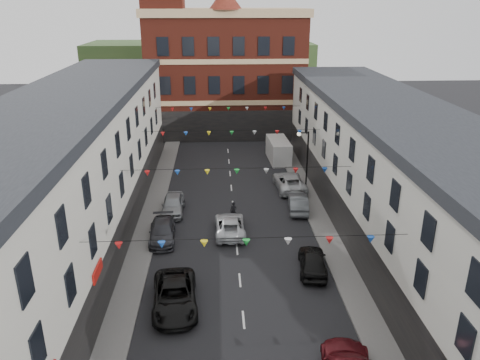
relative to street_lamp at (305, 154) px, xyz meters
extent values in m
plane|color=black|center=(-6.55, -14.00, -3.90)|extent=(160.00, 160.00, 0.00)
cube|color=#605E5B|center=(-13.45, -12.00, -3.83)|extent=(1.80, 64.00, 0.15)
cube|color=#605E5B|center=(0.35, -12.00, -3.83)|extent=(1.80, 64.00, 0.15)
cube|color=beige|center=(-18.35, -13.00, 1.10)|extent=(8.00, 56.00, 10.00)
cube|color=black|center=(-18.35, -13.00, 6.45)|extent=(8.40, 56.00, 0.70)
cube|color=black|center=(-14.30, -13.00, -2.30)|extent=(0.12, 56.00, 3.20)
cube|color=beige|center=(5.25, -13.00, 0.60)|extent=(8.00, 56.00, 9.00)
cube|color=black|center=(5.25, -13.00, 5.45)|extent=(8.40, 56.00, 0.70)
cube|color=black|center=(1.20, -13.00, -2.30)|extent=(0.12, 56.00, 3.20)
cube|color=maroon|center=(-6.55, 24.00, 3.60)|extent=(20.00, 12.00, 15.00)
cube|color=tan|center=(-6.55, 24.00, 11.60)|extent=(20.60, 12.60, 1.00)
cube|color=maroon|center=(-14.05, 21.00, 8.10)|extent=(5.00, 5.00, 24.00)
cube|color=#2F4E24|center=(-10.55, 48.00, 1.10)|extent=(40.00, 14.00, 10.00)
cylinder|color=black|center=(0.25, 0.00, -0.90)|extent=(0.14, 0.14, 6.00)
cylinder|color=black|center=(-0.15, 0.00, 2.00)|extent=(0.90, 0.10, 0.10)
sphere|color=beige|center=(-0.60, 0.00, 1.90)|extent=(0.36, 0.36, 0.36)
imported|color=black|center=(-10.46, -16.61, -3.15)|extent=(2.95, 5.64, 1.52)
imported|color=#37373D|center=(-12.05, -8.22, -3.23)|extent=(2.14, 4.73, 1.34)
imported|color=#92969A|center=(-11.64, -3.37, -3.15)|extent=(1.80, 4.46, 1.52)
imported|color=black|center=(-1.71, -13.16, -3.17)|extent=(2.24, 4.51, 1.48)
imported|color=#575C60|center=(-1.05, -3.47, -3.19)|extent=(1.92, 4.47, 1.43)
imported|color=silver|center=(-1.05, 1.40, -3.14)|extent=(2.84, 5.65, 1.53)
imported|color=silver|center=(-6.98, -7.42, -3.23)|extent=(2.30, 4.89, 1.35)
cube|color=beige|center=(-0.99, 10.14, -2.71)|extent=(2.32, 5.49, 2.39)
imported|color=black|center=(-6.61, -4.93, -3.16)|extent=(0.63, 0.52, 1.49)
camera|label=1|loc=(-7.86, -39.67, 12.73)|focal=35.00mm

